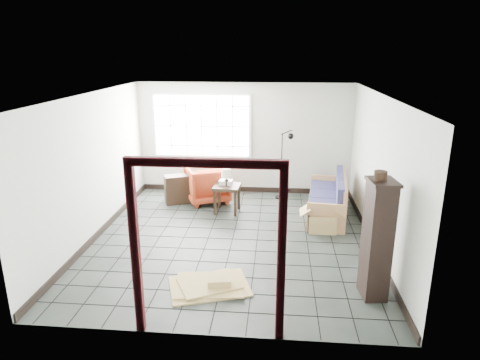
# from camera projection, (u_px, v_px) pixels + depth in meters

# --- Properties ---
(ground) EXTENTS (5.50, 5.50, 0.00)m
(ground) POSITION_uv_depth(u_px,v_px,m) (233.00, 239.00, 7.80)
(ground) COLOR black
(ground) RESTS_ON ground
(room_shell) EXTENTS (5.02, 5.52, 2.61)m
(room_shell) POSITION_uv_depth(u_px,v_px,m) (232.00, 149.00, 7.33)
(room_shell) COLOR #B8BEB7
(room_shell) RESTS_ON ground
(window_panel) EXTENTS (2.32, 0.08, 1.52)m
(window_panel) POSITION_uv_depth(u_px,v_px,m) (202.00, 126.00, 9.98)
(window_panel) COLOR silver
(window_panel) RESTS_ON ground
(doorway_trim) EXTENTS (1.80, 0.08, 2.20)m
(doorway_trim) POSITION_uv_depth(u_px,v_px,m) (207.00, 229.00, 4.82)
(doorway_trim) COLOR #390D12
(doorway_trim) RESTS_ON ground
(futon_sofa) EXTENTS (0.94, 2.00, 0.86)m
(futon_sofa) POSITION_uv_depth(u_px,v_px,m) (330.00, 201.00, 8.84)
(futon_sofa) COLOR #9F6D47
(futon_sofa) RESTS_ON ground
(armchair) EXTENTS (1.15, 1.12, 0.91)m
(armchair) POSITION_uv_depth(u_px,v_px,m) (207.00, 182.00, 9.61)
(armchair) COLOR #983116
(armchair) RESTS_ON ground
(side_table) EXTENTS (0.58, 0.58, 0.59)m
(side_table) POSITION_uv_depth(u_px,v_px,m) (227.00, 190.00, 8.97)
(side_table) COLOR black
(side_table) RESTS_ON ground
(table_lamp) EXTENTS (0.27, 0.27, 0.36)m
(table_lamp) POSITION_uv_depth(u_px,v_px,m) (227.00, 174.00, 8.86)
(table_lamp) COLOR black
(table_lamp) RESTS_ON side_table
(projector) EXTENTS (0.28, 0.22, 0.10)m
(projector) POSITION_uv_depth(u_px,v_px,m) (226.00, 182.00, 8.98)
(projector) COLOR silver
(projector) RESTS_ON side_table
(floor_lamp) EXTENTS (0.43, 0.43, 1.63)m
(floor_lamp) POSITION_uv_depth(u_px,v_px,m) (285.00, 163.00, 9.61)
(floor_lamp) COLOR black
(floor_lamp) RESTS_ON ground
(console_shelf) EXTENTS (0.88, 0.61, 0.64)m
(console_shelf) POSITION_uv_depth(u_px,v_px,m) (183.00, 188.00, 9.61)
(console_shelf) COLOR black
(console_shelf) RESTS_ON ground
(tall_shelf) EXTENTS (0.41, 0.50, 1.69)m
(tall_shelf) POSITION_uv_depth(u_px,v_px,m) (377.00, 239.00, 5.78)
(tall_shelf) COLOR black
(tall_shelf) RESTS_ON ground
(pot) EXTENTS (0.18, 0.18, 0.13)m
(pot) POSITION_uv_depth(u_px,v_px,m) (381.00, 176.00, 5.50)
(pot) COLOR black
(pot) RESTS_ON tall_shelf
(open_box) EXTENTS (0.84, 0.43, 0.48)m
(open_box) POSITION_uv_depth(u_px,v_px,m) (322.00, 222.00, 8.13)
(open_box) COLOR #9F854D
(open_box) RESTS_ON ground
(cardboard_pile) EXTENTS (1.32, 1.11, 0.16)m
(cardboard_pile) POSITION_uv_depth(u_px,v_px,m) (211.00, 284.00, 6.22)
(cardboard_pile) COLOR #9F854D
(cardboard_pile) RESTS_ON ground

